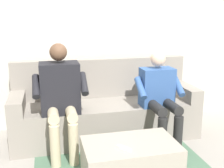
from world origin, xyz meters
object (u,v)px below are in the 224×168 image
at_px(coffee_table, 130,163).
at_px(person_left_seated, 160,94).
at_px(couch, 105,111).
at_px(remote_white, 124,148).
at_px(person_right_seated, 60,93).

distance_m(coffee_table, person_left_seated, 0.96).
bearing_deg(couch, remote_white, 85.63).
xyz_separation_m(coffee_table, remote_white, (0.09, 0.10, 0.20)).
bearing_deg(remote_white, couch, -42.53).
relative_size(coffee_table, person_left_seated, 0.77).
height_order(coffee_table, remote_white, remote_white).
distance_m(couch, remote_white, 1.15).
height_order(couch, person_left_seated, person_left_seated).
xyz_separation_m(person_left_seated, remote_white, (0.63, 0.77, -0.21)).
relative_size(couch, coffee_table, 2.66).
bearing_deg(person_right_seated, person_left_seated, 176.70).
distance_m(coffee_table, remote_white, 0.24).
relative_size(coffee_table, person_right_seated, 0.70).
xyz_separation_m(couch, remote_white, (0.09, 1.14, 0.08)).
xyz_separation_m(person_right_seated, remote_white, (-0.46, 0.84, -0.27)).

